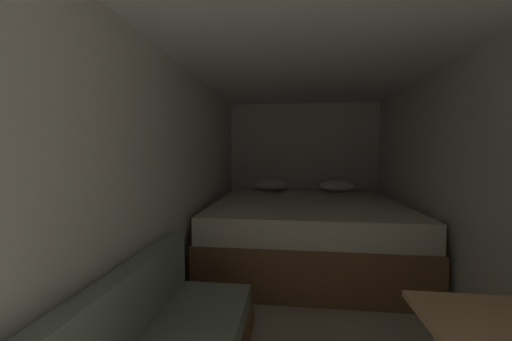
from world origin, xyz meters
TOP-DOWN VIEW (x-y plane):
  - ground_plane at (0.00, 1.53)m, footprint 6.62×6.62m
  - wall_back at (0.00, 3.86)m, footprint 2.34×0.05m
  - wall_left at (-1.15, 1.53)m, footprint 0.05×4.62m
  - wall_right at (1.15, 1.53)m, footprint 0.05×4.62m
  - ceiling_slab at (0.00, 1.53)m, footprint 2.34×4.62m
  - bed at (0.00, 2.76)m, footprint 2.12×2.09m

SIDE VIEW (x-z plane):
  - ground_plane at x=0.00m, z-range 0.00..0.00m
  - bed at x=0.00m, z-range -0.09..0.82m
  - wall_back at x=0.00m, z-range 0.00..2.05m
  - wall_left at x=-1.15m, z-range 0.00..2.05m
  - wall_right at x=1.15m, z-range 0.00..2.05m
  - ceiling_slab at x=0.00m, z-range 2.05..2.10m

